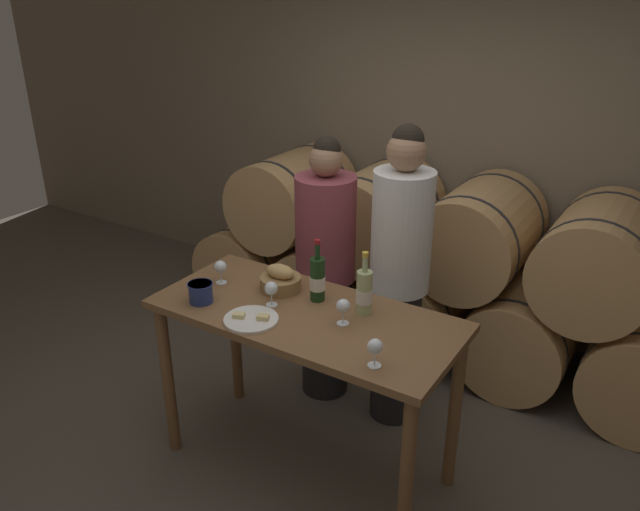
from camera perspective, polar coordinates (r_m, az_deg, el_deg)
name	(u,v)px	position (r m, az deg, el deg)	size (l,w,h in m)	color
ground_plane	(307,464)	(3.62, -1.23, -18.49)	(10.00, 10.00, 0.00)	#564F44
stone_wall_back	(465,111)	(4.61, 13.12, 12.73)	(10.00, 0.12, 3.20)	#7F705B
barrel_stack	(424,268)	(4.42, 9.45, -1.16)	(3.61, 0.87, 1.28)	tan
tasting_table	(305,337)	(3.14, -1.36, -7.48)	(1.53, 0.69, 0.95)	brown
person_left	(325,272)	(3.75, 0.50, -1.48)	(0.36, 0.36, 1.66)	#232326
person_right	(399,278)	(3.51, 7.25, -2.09)	(0.33, 0.33, 1.78)	#232326
wine_bottle_red	(317,279)	(3.12, -0.23, -2.17)	(0.08, 0.08, 0.33)	#193819
wine_bottle_white	(364,292)	(3.01, 4.06, -3.36)	(0.08, 0.08, 0.32)	#ADBC7F
blue_crock	(201,292)	(3.19, -10.86, -3.27)	(0.13, 0.13, 0.10)	navy
bread_basket	(281,280)	(3.26, -3.63, -2.25)	(0.22, 0.22, 0.14)	olive
cheese_plate	(251,319)	(3.00, -6.32, -5.81)	(0.26, 0.26, 0.04)	white
wine_glass_far_left	(220,268)	(3.35, -9.10, -1.10)	(0.07, 0.07, 0.13)	white
wine_glass_left	(271,289)	(3.09, -4.48, -3.08)	(0.07, 0.07, 0.13)	white
wine_glass_center	(343,307)	(2.92, 2.15, -4.70)	(0.07, 0.07, 0.13)	white
wine_glass_right	(375,347)	(2.63, 5.06, -8.37)	(0.07, 0.07, 0.13)	white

